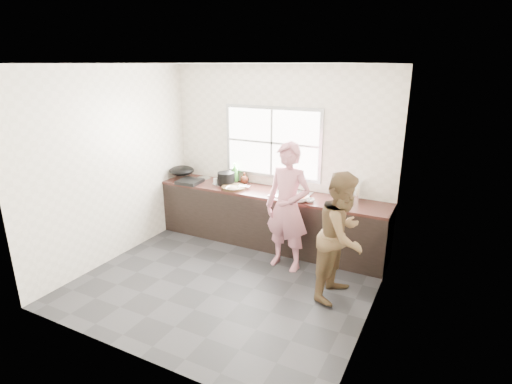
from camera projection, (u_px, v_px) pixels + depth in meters
The scene contains 30 objects.
floor at pixel (226, 281), 5.19m from camera, with size 3.60×3.20×0.01m, color #2C2C2E.
ceiling at pixel (221, 63), 4.37m from camera, with size 3.60×3.20×0.01m, color silver.
wall_back at pixel (279, 156), 6.14m from camera, with size 3.60×0.01×2.70m, color silver.
wall_left at pixel (114, 165), 5.57m from camera, with size 0.01×3.20×2.70m, color beige.
wall_right at pixel (378, 205), 4.00m from camera, with size 0.01×3.20×2.70m, color beige.
wall_front at pixel (126, 228), 3.42m from camera, with size 3.60×0.01×2.70m, color beige.
cabinet at pixel (269, 219), 6.16m from camera, with size 3.60×0.62×0.82m, color black.
countertop at pixel (269, 193), 6.03m from camera, with size 3.60×0.64×0.04m, color #351A15.
sink at pixel (291, 195), 5.87m from camera, with size 0.55×0.45×0.02m, color silver.
faucet at pixel (296, 182), 6.00m from camera, with size 0.02×0.02×0.30m, color silver.
window_frame at pixel (272, 143), 6.11m from camera, with size 1.60×0.05×1.10m, color #9EA0A5.
window_glazing at pixel (272, 143), 6.09m from camera, with size 1.50×0.01×1.00m, color white.
woman at pixel (288, 211), 5.34m from camera, with size 0.60×0.39×1.64m, color #D07C8C.
person_side at pixel (342, 236), 4.67m from camera, with size 0.76×0.59×1.55m, color brown.
cutting_board at pixel (234, 188), 6.16m from camera, with size 0.38×0.38×0.04m, color #332513.
cleaver at pixel (244, 186), 6.16m from camera, with size 0.19×0.09×0.01m, color silver.
bowl_mince at pixel (233, 189), 6.06m from camera, with size 0.21×0.21×0.05m, color silver.
bowl_crabs at pixel (300, 199), 5.59m from camera, with size 0.20×0.20×0.06m, color silver.
bowl_held at pixel (309, 200), 5.56m from camera, with size 0.18×0.18×0.06m, color silver.
black_pot at pixel (226, 179), 6.35m from camera, with size 0.28×0.28×0.20m, color black.
plate_food at pixel (222, 180), 6.58m from camera, with size 0.21×0.21×0.02m, color white.
bottle_green at pixel (235, 172), 6.49m from camera, with size 0.12×0.12×0.32m, color green.
bottle_brown_tall at pixel (231, 177), 6.46m from camera, with size 0.08×0.08×0.18m, color #4E2813.
bottle_brown_short at pixel (244, 178), 6.44m from camera, with size 0.12×0.12×0.16m, color #4A2012.
glass_jar at pixel (215, 181), 6.38m from camera, with size 0.07×0.07×0.10m, color white.
burner at pixel (190, 181), 6.45m from camera, with size 0.35×0.35×0.05m, color black.
wok at pixel (182, 171), 6.67m from camera, with size 0.41×0.41×0.15m, color black.
dish_rack at pixel (348, 190), 5.63m from camera, with size 0.36×0.25×0.27m, color white.
pot_lid_left at pixel (204, 178), 6.73m from camera, with size 0.22×0.22×0.01m, color silver.
pot_lid_right at pixel (221, 184), 6.41m from camera, with size 0.26×0.26×0.01m, color #BABDC1.
Camera 1 is at (2.44, -3.91, 2.69)m, focal length 28.00 mm.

